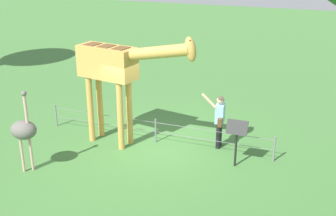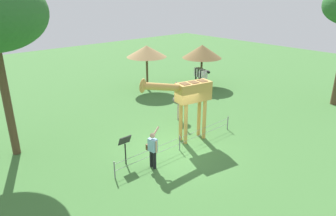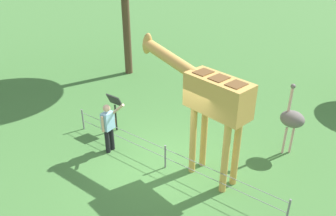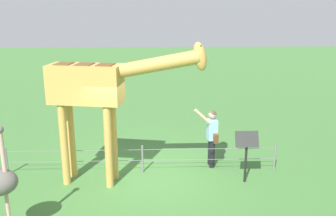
{
  "view_description": "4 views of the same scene",
  "coord_description": "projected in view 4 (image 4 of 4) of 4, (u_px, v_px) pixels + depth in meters",
  "views": [
    {
      "loc": [
        4.45,
        -10.76,
        5.67
      ],
      "look_at": [
        0.65,
        -0.55,
        1.44
      ],
      "focal_mm": 46.0,
      "sensor_mm": 36.0,
      "label": 1
    },
    {
      "loc": [
        8.81,
        9.37,
        6.95
      ],
      "look_at": [
        0.34,
        -0.29,
        2.06
      ],
      "focal_mm": 33.1,
      "sensor_mm": 36.0,
      "label": 2
    },
    {
      "loc": [
        -4.73,
        6.28,
        6.04
      ],
      "look_at": [
        0.22,
        -0.27,
        1.68
      ],
      "focal_mm": 36.1,
      "sensor_mm": 36.0,
      "label": 3
    },
    {
      "loc": [
        0.35,
        -8.79,
        4.26
      ],
      "look_at": [
        0.69,
        0.64,
        1.61
      ],
      "focal_mm": 39.46,
      "sensor_mm": 36.0,
      "label": 4
    }
  ],
  "objects": [
    {
      "name": "ground_plane",
      "position": [
        143.0,
        175.0,
        9.6
      ],
      "size": [
        60.0,
        60.0,
        0.0
      ],
      "primitive_type": "plane",
      "color": "#427538"
    },
    {
      "name": "giraffe",
      "position": [
        98.0,
        91.0,
        8.59
      ],
      "size": [
        3.73,
        1.14,
        3.52
      ],
      "color": "gold",
      "rests_on": "ground_plane"
    },
    {
      "name": "visitor",
      "position": [
        212.0,
        135.0,
        9.88
      ],
      "size": [
        0.65,
        0.58,
        1.69
      ],
      "color": "black",
      "rests_on": "ground_plane"
    },
    {
      "name": "info_sign",
      "position": [
        247.0,
        146.0,
        8.96
      ],
      "size": [
        0.56,
        0.21,
        1.32
      ],
      "color": "black",
      "rests_on": "ground_plane"
    },
    {
      "name": "wire_fence",
      "position": [
        142.0,
        158.0,
        9.62
      ],
      "size": [
        7.05,
        0.05,
        0.75
      ],
      "color": "slate",
      "rests_on": "ground_plane"
    }
  ]
}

